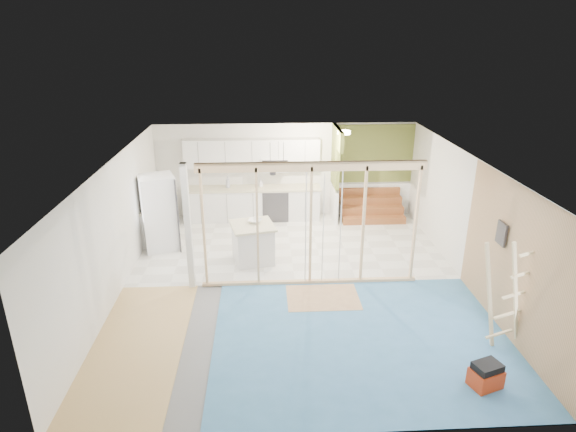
{
  "coord_description": "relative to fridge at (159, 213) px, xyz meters",
  "views": [
    {
      "loc": [
        -0.62,
        -8.74,
        4.87
      ],
      "look_at": [
        -0.12,
        0.6,
        1.28
      ],
      "focal_mm": 30.0,
      "sensor_mm": 36.0,
      "label": 1
    }
  ],
  "objects": [
    {
      "name": "room",
      "position": [
        3.07,
        -1.94,
        0.4
      ],
      "size": [
        7.01,
        8.01,
        2.61
      ],
      "color": "slate",
      "rests_on": "ground"
    },
    {
      "name": "floor_overlays",
      "position": [
        3.14,
        -1.88,
        -0.89
      ],
      "size": [
        7.0,
        8.0,
        0.03
      ],
      "color": "white",
      "rests_on": "room"
    },
    {
      "name": "bowl",
      "position": [
        2.25,
        -0.72,
        0.03
      ],
      "size": [
        0.38,
        0.38,
        0.07
      ],
      "primitive_type": "imported",
      "rotation": [
        0.0,
        0.0,
        -0.39
      ],
      "color": "silver",
      "rests_on": "island"
    },
    {
      "name": "sheathing_panel",
      "position": [
        6.55,
        -3.94,
        0.4
      ],
      "size": [
        0.02,
        4.0,
        2.6
      ],
      "primitive_type": "cube",
      "color": "tan",
      "rests_on": "room"
    },
    {
      "name": "soap_bottle_b",
      "position": [
        2.38,
        1.85,
        0.13
      ],
      "size": [
        0.12,
        0.12,
        0.2
      ],
      "primitive_type": "imported",
      "rotation": [
        0.0,
        0.0,
        0.36
      ],
      "color": "silver",
      "rests_on": "base_cabinets"
    },
    {
      "name": "fridge",
      "position": [
        0.0,
        0.0,
        0.0
      ],
      "size": [
        1.01,
        0.97,
        1.8
      ],
      "rotation": [
        0.0,
        0.0,
        0.35
      ],
      "color": "white",
      "rests_on": "room"
    },
    {
      "name": "ladder",
      "position": [
        6.24,
        -4.25,
        0.07
      ],
      "size": [
        1.03,
        0.1,
        1.91
      ],
      "rotation": [
        0.0,
        0.0,
        0.14
      ],
      "color": "#DAC085",
      "rests_on": "room"
    },
    {
      "name": "upper_cabinets",
      "position": [
        2.23,
        1.87,
        0.92
      ],
      "size": [
        3.6,
        0.41,
        0.85
      ],
      "color": "silver",
      "rests_on": "room"
    },
    {
      "name": "pot_rack",
      "position": [
        2.76,
        -0.05,
        1.1
      ],
      "size": [
        0.52,
        0.52,
        0.72
      ],
      "color": "black",
      "rests_on": "room"
    },
    {
      "name": "ceiling_light",
      "position": [
        4.47,
        1.06,
        1.64
      ],
      "size": [
        0.32,
        0.32,
        0.08
      ],
      "primitive_type": "cylinder",
      "color": "#FFEABF",
      "rests_on": "room"
    },
    {
      "name": "stud_frame",
      "position": [
        2.82,
        -1.94,
        0.69
      ],
      "size": [
        4.66,
        0.14,
        2.6
      ],
      "color": "beige",
      "rests_on": "room"
    },
    {
      "name": "electrical_panel",
      "position": [
        6.5,
        -3.34,
        0.75
      ],
      "size": [
        0.04,
        0.3,
        0.4
      ],
      "primitive_type": "cube",
      "color": "#39383D",
      "rests_on": "room"
    },
    {
      "name": "island",
      "position": [
        2.19,
        -0.84,
        -0.45
      ],
      "size": [
        1.1,
        1.1,
        0.9
      ],
      "rotation": [
        0.0,
        0.0,
        0.22
      ],
      "color": "silver",
      "rests_on": "room"
    },
    {
      "name": "soap_bottle_a",
      "position": [
        1.49,
        1.78,
        0.19
      ],
      "size": [
        0.16,
        0.16,
        0.32
      ],
      "primitive_type": "imported",
      "rotation": [
        0.0,
        0.0,
        0.37
      ],
      "color": "#A1A5B3",
      "rests_on": "base_cabinets"
    },
    {
      "name": "toolbox",
      "position": [
        5.63,
        -5.16,
        -0.71
      ],
      "size": [
        0.51,
        0.45,
        0.41
      ],
      "rotation": [
        0.0,
        0.0,
        0.34
      ],
      "color": "#B23010",
      "rests_on": "room"
    },
    {
      "name": "base_cabinets",
      "position": [
        1.46,
        1.42,
        -0.43
      ],
      "size": [
        4.45,
        2.24,
        0.93
      ],
      "color": "silver",
      "rests_on": "room"
    },
    {
      "name": "green_partition",
      "position": [
        5.11,
        1.71,
        0.04
      ],
      "size": [
        2.25,
        1.51,
        2.6
      ],
      "color": "olive",
      "rests_on": "room"
    }
  ]
}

